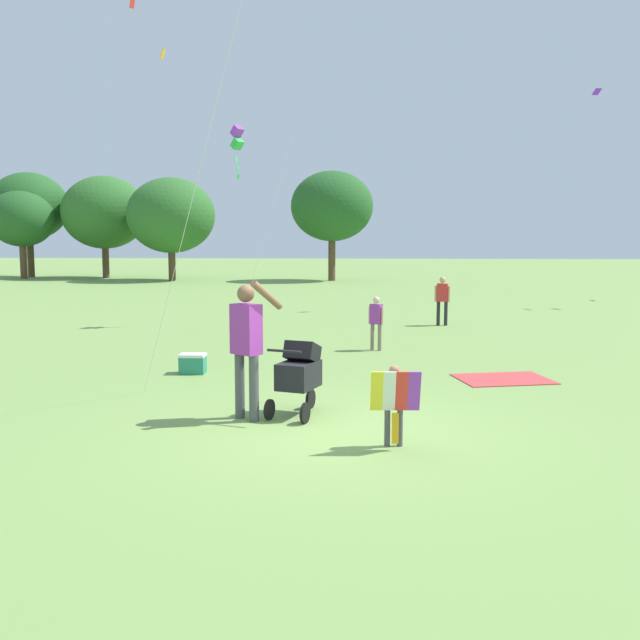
# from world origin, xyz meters

# --- Properties ---
(ground_plane) EXTENTS (120.00, 120.00, 0.00)m
(ground_plane) POSITION_xyz_m (0.00, 0.00, 0.00)
(ground_plane) COLOR #75994C
(treeline_distant) EXTENTS (43.66, 6.39, 5.72)m
(treeline_distant) POSITION_xyz_m (-0.86, 29.84, 3.57)
(treeline_distant) COLOR brown
(treeline_distant) RESTS_ON ground
(child_with_butterfly_kite) EXTENTS (0.58, 0.35, 0.96)m
(child_with_butterfly_kite) POSITION_xyz_m (0.73, -0.67, 0.59)
(child_with_butterfly_kite) COLOR #4C4C51
(child_with_butterfly_kite) RESTS_ON ground
(person_adult_flyer) EXTENTS (0.73, 0.49, 1.89)m
(person_adult_flyer) POSITION_xyz_m (-1.18, 0.51, 1.09)
(person_adult_flyer) COLOR #4C4C51
(person_adult_flyer) RESTS_ON ground
(stroller) EXTENTS (0.75, 1.12, 1.03)m
(stroller) POSITION_xyz_m (-0.51, 0.80, 0.61)
(stroller) COLOR black
(stroller) RESTS_ON ground
(kite_orange_delta) EXTENTS (1.86, 2.03, 5.28)m
(kite_orange_delta) POSITION_xyz_m (-2.96, 10.76, 4.91)
(kite_orange_delta) COLOR purple
(kite_orange_delta) RESTS_ON ground
(person_red_shirt) EXTENTS (0.41, 0.24, 1.31)m
(person_red_shirt) POSITION_xyz_m (2.48, 10.84, 0.77)
(person_red_shirt) COLOR #232328
(person_red_shirt) RESTS_ON ground
(person_sitting_far) EXTENTS (0.33, 0.25, 1.14)m
(person_sitting_far) POSITION_xyz_m (0.64, 6.51, 0.67)
(person_sitting_far) COLOR #7F705B
(person_sitting_far) RESTS_ON ground
(picnic_blanket) EXTENTS (1.74, 1.44, 0.02)m
(picnic_blanket) POSITION_xyz_m (2.76, 3.46, 0.01)
(picnic_blanket) COLOR #CC3D3D
(picnic_blanket) RESTS_ON ground
(cooler_box) EXTENTS (0.45, 0.33, 0.35)m
(cooler_box) POSITION_xyz_m (-2.65, 3.72, 0.18)
(cooler_box) COLOR #288466
(cooler_box) RESTS_ON ground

